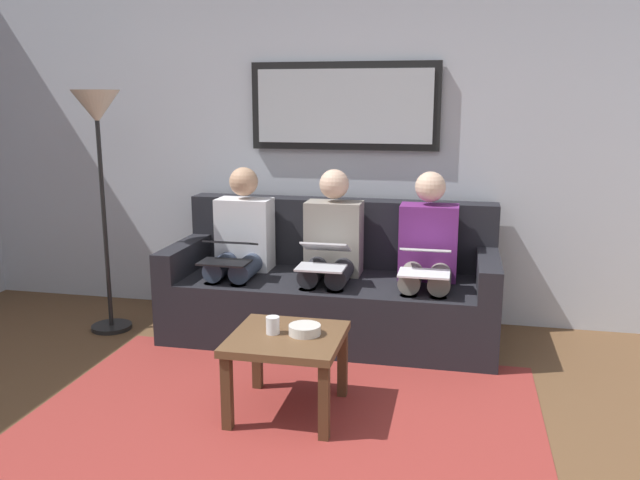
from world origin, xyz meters
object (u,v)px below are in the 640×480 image
object	(u,v)px
couch	(333,289)
person_left	(427,255)
standing_lamp	(98,134)
coffee_table	(288,348)
laptop_black	(228,251)
person_right	(240,245)
person_middle	(331,250)
laptop_silver	(324,256)
cup	(273,325)
framed_mirror	(344,106)
bowl	(305,330)
laptop_white	(425,260)

from	to	relation	value
couch	person_left	size ratio (longest dim) A/B	1.93
standing_lamp	coffee_table	bearing A→B (deg)	148.56
person_left	laptop_black	size ratio (longest dim) A/B	3.53
couch	person_right	world-z (taller)	person_right
laptop_black	standing_lamp	xyz separation A→B (m)	(0.91, -0.05, 0.75)
person_middle	standing_lamp	size ratio (longest dim) A/B	0.69
person_middle	laptop_silver	world-z (taller)	person_middle
cup	person_left	xyz separation A→B (m)	(-0.71, -1.14, 0.14)
person_middle	laptop_silver	xyz separation A→B (m)	(0.00, 0.24, 0.01)
framed_mirror	cup	world-z (taller)	framed_mirror
laptop_silver	person_right	world-z (taller)	person_right
laptop_silver	couch	bearing A→B (deg)	-90.00
bowl	person_left	xyz separation A→B (m)	(-0.55, -1.12, 0.16)
bowl	framed_mirror	bearing A→B (deg)	-86.80
couch	coffee_table	bearing A→B (deg)	90.18
standing_lamp	couch	bearing A→B (deg)	-170.20
coffee_table	laptop_silver	world-z (taller)	laptop_silver
person_left	standing_lamp	distance (m)	2.33
laptop_white	framed_mirror	bearing A→B (deg)	-47.56
person_left	standing_lamp	bearing A→B (deg)	5.19
laptop_silver	person_right	distance (m)	0.68
couch	standing_lamp	world-z (taller)	standing_lamp
cup	laptop_silver	distance (m)	0.92
framed_mirror	laptop_silver	size ratio (longest dim) A/B	3.89
coffee_table	laptop_white	size ratio (longest dim) A/B	1.60
laptop_silver	standing_lamp	xyz separation A→B (m)	(1.55, -0.04, 0.75)
framed_mirror	person_right	distance (m)	1.23
framed_mirror	person_right	xyz separation A→B (m)	(0.64, 0.46, -0.94)
bowl	laptop_black	world-z (taller)	laptop_black
person_left	person_middle	xyz separation A→B (m)	(0.64, 0.00, 0.00)
laptop_black	framed_mirror	bearing A→B (deg)	-132.16
cup	person_right	distance (m)	1.28
laptop_black	person_middle	bearing A→B (deg)	-158.67
coffee_table	cup	distance (m)	0.14
laptop_black	cup	bearing A→B (deg)	122.30
couch	framed_mirror	bearing A→B (deg)	-90.00
couch	cup	world-z (taller)	couch
bowl	standing_lamp	distance (m)	2.09
coffee_table	person_left	distance (m)	1.34
cup	standing_lamp	world-z (taller)	standing_lamp
person_middle	standing_lamp	bearing A→B (deg)	7.31
framed_mirror	laptop_white	world-z (taller)	framed_mirror
bowl	person_left	bearing A→B (deg)	-116.19
cup	couch	bearing A→B (deg)	-93.50
person_middle	framed_mirror	bearing A→B (deg)	-90.00
couch	person_middle	bearing A→B (deg)	90.00
framed_mirror	coffee_table	bearing A→B (deg)	90.14
framed_mirror	standing_lamp	xyz separation A→B (m)	(1.55, 0.66, -0.18)
person_right	couch	bearing A→B (deg)	-173.87
laptop_black	standing_lamp	bearing A→B (deg)	-3.21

